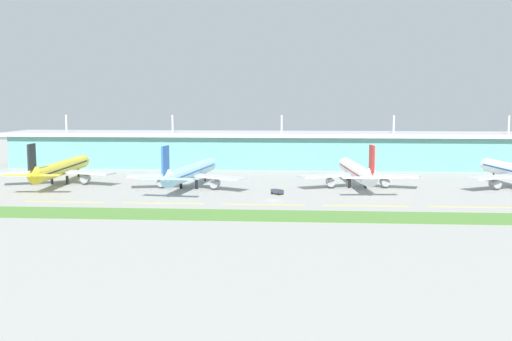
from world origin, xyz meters
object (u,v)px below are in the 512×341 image
airliner_nearest (60,169)px  pushback_tug (277,191)px  airliner_near_middle (190,172)px  airliner_far_middle (357,171)px

airliner_nearest → pushback_tug: (90.78, -20.70, -5.35)m
airliner_near_middle → pushback_tug: bearing=-19.8°
airliner_nearest → airliner_near_middle: 56.30m
airliner_nearest → airliner_near_middle: bearing=-8.3°
airliner_near_middle → pushback_tug: size_ratio=12.98×
airliner_near_middle → pushback_tug: (35.07, -12.61, -5.35)m
pushback_tug → airliner_nearest: bearing=167.2°
airliner_near_middle → airliner_far_middle: 66.52m
pushback_tug → airliner_near_middle: bearing=160.2°
airliner_far_middle → pushback_tug: 37.19m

